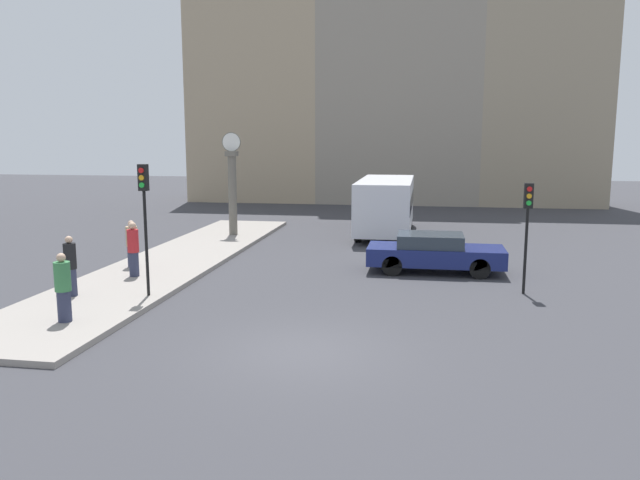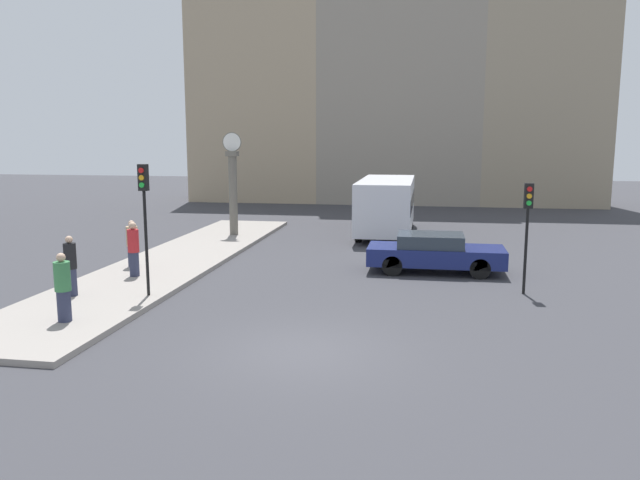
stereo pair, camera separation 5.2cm
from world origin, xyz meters
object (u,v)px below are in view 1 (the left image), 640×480
traffic_light_far (528,215)px  pedestrian_tan_coat (132,244)px  traffic_light_near (144,202)px  street_clock (232,187)px  pedestrian_green_hoodie (63,288)px  pedestrian_black_jacket (70,266)px  sedan_car (434,252)px  bus_distant (386,203)px  pedestrian_red_top (133,249)px

traffic_light_far → pedestrian_tan_coat: bearing=175.3°
traffic_light_near → traffic_light_far: traffic_light_near is taller
street_clock → pedestrian_green_hoodie: bearing=-89.7°
pedestrian_green_hoodie → pedestrian_black_jacket: size_ratio=0.99×
sedan_car → pedestrian_green_hoodie: (-9.30, -8.22, 0.31)m
sedan_car → traffic_light_far: bearing=-45.1°
sedan_car → pedestrian_green_hoodie: bearing=-138.5°
bus_distant → street_clock: size_ratio=1.58×
traffic_light_near → pedestrian_tan_coat: size_ratio=2.29×
traffic_light_near → pedestrian_tan_coat: 4.86m
traffic_light_near → street_clock: (-1.02, 11.61, -0.47)m
sedan_car → pedestrian_green_hoodie: size_ratio=2.72×
bus_distant → pedestrian_black_jacket: (-8.29, -14.27, -0.51)m
pedestrian_red_top → sedan_car: bearing=17.0°
bus_distant → pedestrian_green_hoodie: size_ratio=4.34×
bus_distant → sedan_car: bearing=-75.0°
traffic_light_near → pedestrian_red_top: traffic_light_near is taller
pedestrian_black_jacket → pedestrian_tan_coat: bearing=92.0°
pedestrian_tan_coat → sedan_car: bearing=8.6°
bus_distant → pedestrian_black_jacket: size_ratio=4.29×
sedan_car → pedestrian_tan_coat: (-10.70, -1.61, 0.26)m
sedan_car → pedestrian_black_jacket: 12.05m
traffic_light_far → pedestrian_black_jacket: size_ratio=1.91×
traffic_light_far → pedestrian_tan_coat: traffic_light_far is taller
pedestrian_red_top → pedestrian_tan_coat: bearing=117.8°
pedestrian_red_top → pedestrian_black_jacket: bearing=-102.5°
pedestrian_green_hoodie → street_clock: bearing=90.3°
pedestrian_green_hoodie → pedestrian_red_top: pedestrian_red_top is taller
pedestrian_green_hoodie → pedestrian_black_jacket: 2.72m
traffic_light_far → street_clock: bearing=143.6°
traffic_light_far → pedestrian_red_top: 12.71m
pedestrian_red_top → traffic_light_far: bearing=1.5°
traffic_light_near → pedestrian_red_top: (-1.58, 2.35, -1.83)m
traffic_light_near → pedestrian_green_hoodie: size_ratio=2.19×
pedestrian_tan_coat → pedestrian_black_jacket: pedestrian_black_jacket is taller
street_clock → pedestrian_black_jacket: bearing=-95.6°
pedestrian_green_hoodie → pedestrian_tan_coat: size_ratio=1.05×
traffic_light_far → pedestrian_green_hoodie: bearing=-155.3°
sedan_car → pedestrian_black_jacket: bearing=-151.2°
sedan_car → street_clock: street_clock is taller
bus_distant → pedestrian_green_hoodie: 18.11m
pedestrian_black_jacket → pedestrian_red_top: pedestrian_red_top is taller
bus_distant → pedestrian_red_top: (-7.68, -11.50, -0.48)m
traffic_light_far → pedestrian_tan_coat: (-13.39, 1.10, -1.47)m
pedestrian_red_top → bus_distant: bearing=56.3°
traffic_light_near → street_clock: street_clock is taller
sedan_car → pedestrian_green_hoodie: 12.42m
pedestrian_green_hoodie → pedestrian_black_jacket: (-1.25, 2.41, 0.02)m
pedestrian_tan_coat → pedestrian_black_jacket: size_ratio=0.94×
traffic_light_far → street_clock: 15.01m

